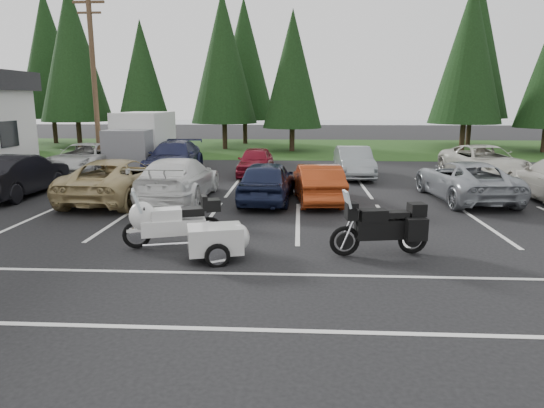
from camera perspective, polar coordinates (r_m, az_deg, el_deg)
The scene contains 28 objects.
ground at distance 13.45m, azimuth 0.91°, elevation -3.10°, with size 120.00×120.00×0.00m, color black.
grass_strip at distance 37.14m, azimuth 2.42°, elevation 6.63°, with size 80.00×16.00×0.01m, color #1A3611.
lake_water at distance 68.15m, azimuth 6.21°, elevation 9.04°, with size 70.00×50.00×0.02m, color slate.
utility_pole at distance 27.12m, azimuth -20.22°, elevation 13.84°, with size 1.60×0.26×9.00m.
box_truck at distance 26.94m, azimuth -15.35°, elevation 7.24°, with size 2.40×5.60×2.90m, color silver, non-canonical shape.
stall_markings at distance 15.39m, azimuth 1.21°, elevation -1.14°, with size 32.00×16.00×0.01m, color silver.
conifer_2 at distance 39.55m, azimuth -22.42°, elevation 16.17°, with size 5.10×5.10×11.89m.
conifer_3 at distance 36.13m, azimuth -15.03°, elevation 14.45°, with size 3.87×3.87×9.02m.
conifer_4 at distance 36.42m, azimuth -5.76°, elevation 16.75°, with size 4.80×4.80×11.17m.
conifer_5 at distance 34.64m, azimuth 2.44°, elevation 15.55°, with size 4.14×4.14×9.63m.
conifer_6 at distance 37.04m, azimuth 22.18°, elevation 16.16°, with size 4.93×4.93×11.48m.
conifer_back_a at distance 45.08m, azimuth -24.86°, elevation 15.67°, with size 5.28×5.28×12.30m.
conifer_back_b at distance 40.85m, azimuth -3.28°, elevation 16.61°, with size 4.97×4.97×11.58m.
conifer_back_c at distance 42.18m, azimuth 22.83°, elevation 16.57°, with size 5.50×5.50×12.81m.
car_near_1 at distance 20.46m, azimuth -27.73°, elevation 3.02°, with size 1.68×4.82×1.59m, color black.
car_near_2 at distance 18.19m, azimuth -17.66°, elevation 2.76°, with size 2.51×5.45×1.52m, color tan.
car_near_3 at distance 17.74m, azimuth -10.92°, elevation 2.92°, with size 2.15×5.29×1.54m, color white.
car_near_4 at distance 17.10m, azimuth -0.60°, elevation 2.72°, with size 1.75×4.35×1.48m, color #161D38.
car_near_5 at distance 17.11m, azimuth 5.41°, elevation 2.46°, with size 1.44×4.13×1.36m, color #9F3614.
car_near_6 at distance 18.81m, azimuth 21.75°, elevation 2.60°, with size 2.34×5.08×1.41m, color gray.
car_far_0 at distance 25.51m, azimuth -21.14°, elevation 5.00°, with size 2.45×5.30×1.47m, color beige.
car_far_1 at distance 24.33m, azimuth -11.46°, elevation 5.36°, with size 2.18×5.37×1.56m, color #191D3E.
car_far_2 at distance 23.27m, azimuth -1.92°, elevation 5.03°, with size 1.59×3.94×1.34m, color maroon.
car_far_3 at distance 23.00m, azimuth 9.60°, elevation 4.87°, with size 1.50×4.29×1.41m, color gray.
car_far_4 at distance 24.34m, azimuth 23.66°, elevation 4.54°, with size 2.51×5.45×1.52m, color beige.
touring_motorcycle at distance 12.09m, azimuth -11.58°, elevation -1.46°, with size 2.68×0.82×1.48m, color silver, non-canonical shape.
cargo_trailer at distance 10.95m, azimuth -6.70°, elevation -4.56°, with size 1.74×0.98×0.80m, color silver, non-canonical shape.
adventure_motorcycle at distance 11.41m, azimuth 12.56°, elevation -2.10°, with size 2.57×0.90×1.57m, color black, non-canonical shape.
Camera 1 is at (0.51, -12.97, 3.52)m, focal length 32.00 mm.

